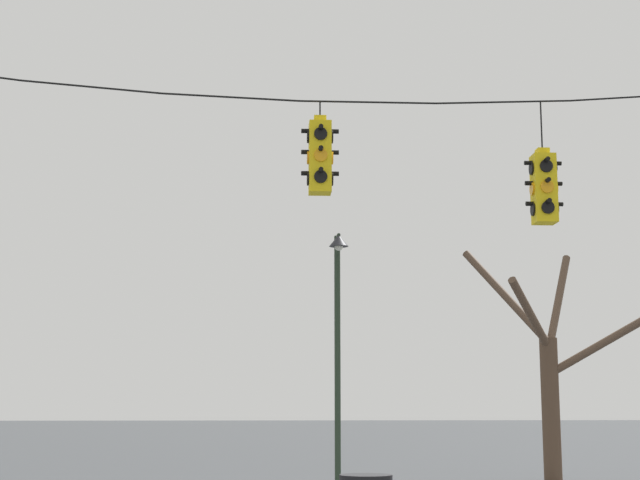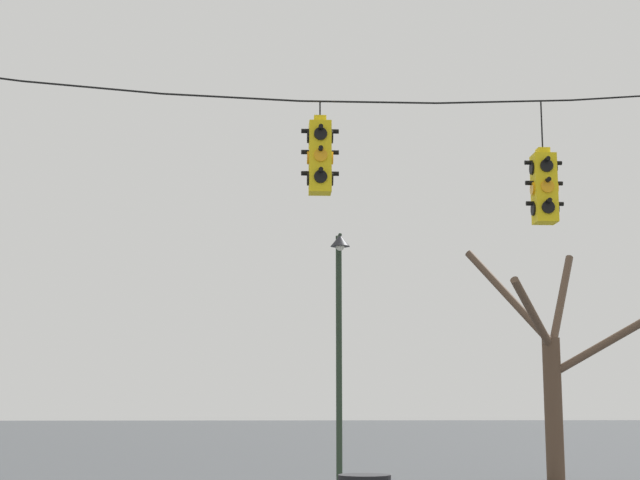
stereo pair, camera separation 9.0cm
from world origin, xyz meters
TOP-DOWN VIEW (x-y plane):
  - span_wire at (0.00, 0.30)m, footprint 14.96×0.03m
  - traffic_light_over_intersection at (-0.76, 0.30)m, footprint 0.58×0.58m
  - traffic_light_near_right_pole at (2.72, 0.30)m, footprint 0.58×0.58m
  - street_lamp at (-0.14, 4.94)m, footprint 0.38×0.68m
  - bare_tree at (5.35, 9.41)m, footprint 4.05×3.41m

SIDE VIEW (x-z plane):
  - bare_tree at x=5.35m, z-range -0.24..5.56m
  - street_lamp at x=-0.14m, z-range 0.86..6.02m
  - traffic_light_near_right_pole at x=2.72m, z-range 4.15..6.10m
  - traffic_light_over_intersection at x=-0.76m, z-range 4.84..6.30m
  - span_wire at x=0.00m, z-range 6.36..6.89m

